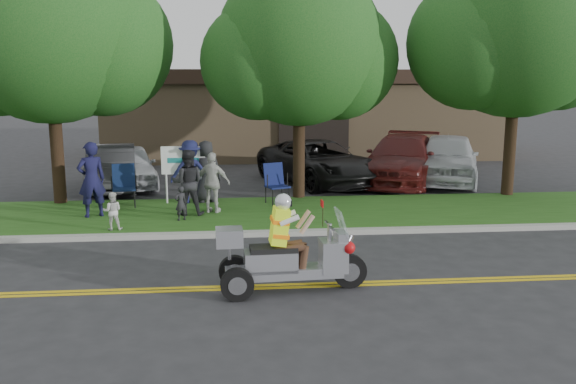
{
  "coord_description": "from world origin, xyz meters",
  "views": [
    {
      "loc": [
        -1.52,
        -10.9,
        3.72
      ],
      "look_at": [
        -0.32,
        2.0,
        1.25
      ],
      "focal_mm": 38.0,
      "sensor_mm": 36.0,
      "label": 1
    }
  ],
  "objects": [
    {
      "name": "lawn_chair_b",
      "position": [
        -0.27,
        6.37,
        0.75
      ],
      "size": [
        0.79,
        0.8,
        1.15
      ],
      "rotation": [
        0.0,
        0.0,
        0.37
      ],
      "color": "black",
      "rests_on": "grass_verge"
    },
    {
      "name": "spectator_chair_a",
      "position": [
        -2.7,
        6.62,
        1.01
      ],
      "size": [
        1.17,
        0.68,
        1.81
      ],
      "primitive_type": "imported",
      "rotation": [
        0.0,
        0.0,
        3.14
      ],
      "color": "#191C46",
      "rests_on": "grass_verge"
    },
    {
      "name": "spectator_adult_mid",
      "position": [
        -2.68,
        5.02,
        0.97
      ],
      "size": [
        0.87,
        0.7,
        1.73
      ],
      "primitive_type": "imported",
      "rotation": [
        0.0,
        0.0,
        3.09
      ],
      "color": "black",
      "rests_on": "grass_verge"
    },
    {
      "name": "parked_car_right",
      "position": [
        4.5,
        10.02,
        0.83
      ],
      "size": [
        4.51,
        6.15,
        1.65
      ],
      "primitive_type": "imported",
      "rotation": [
        0.0,
        0.0,
        -0.44
      ],
      "color": "#4E1412",
      "rests_on": "ground"
    },
    {
      "name": "child_left",
      "position": [
        -2.83,
        4.42,
        0.55
      ],
      "size": [
        0.38,
        0.35,
        0.88
      ],
      "primitive_type": "imported",
      "rotation": [
        0.0,
        0.0,
        3.71
      ],
      "color": "black",
      "rests_on": "grass_verge"
    },
    {
      "name": "parked_car_far_right",
      "position": [
        6.09,
        9.85,
        0.87
      ],
      "size": [
        3.75,
        5.48,
        1.73
      ],
      "primitive_type": "imported",
      "rotation": [
        0.0,
        0.0,
        -0.37
      ],
      "color": "silver",
      "rests_on": "ground"
    },
    {
      "name": "centerline_near",
      "position": [
        0.0,
        -0.58,
        0.01
      ],
      "size": [
        60.0,
        0.1,
        0.01
      ],
      "primitive_type": "cube",
      "color": "gold",
      "rests_on": "ground"
    },
    {
      "name": "spectator_adult_right",
      "position": [
        -2.03,
        5.26,
        0.92
      ],
      "size": [
        1.03,
        0.67,
        1.63
      ],
      "primitive_type": "imported",
      "rotation": [
        0.0,
        0.0,
        2.83
      ],
      "color": "#BABBB4",
      "rests_on": "grass_verge"
    },
    {
      "name": "curb",
      "position": [
        0.0,
        3.05,
        0.06
      ],
      "size": [
        60.0,
        0.25,
        0.12
      ],
      "primitive_type": "cube",
      "color": "#A8A89E",
      "rests_on": "ground"
    },
    {
      "name": "spectator_adult_left",
      "position": [
        -5.14,
        5.05,
        1.09
      ],
      "size": [
        0.85,
        0.73,
        1.96
      ],
      "primitive_type": "imported",
      "rotation": [
        0.0,
        0.0,
        3.59
      ],
      "color": "#141438",
      "rests_on": "grass_verge"
    },
    {
      "name": "business_sign",
      "position": [
        -2.9,
        6.6,
        1.26
      ],
      "size": [
        1.25,
        0.06,
        1.75
      ],
      "color": "silver",
      "rests_on": "ground"
    },
    {
      "name": "centerline_far",
      "position": [
        0.0,
        -0.42,
        0.01
      ],
      "size": [
        60.0,
        0.1,
        0.01
      ],
      "primitive_type": "cube",
      "color": "gold",
      "rests_on": "ground"
    },
    {
      "name": "parked_car_mid",
      "position": [
        1.5,
        10.0,
        0.76
      ],
      "size": [
        4.43,
        6.0,
        1.52
      ],
      "primitive_type": "imported",
      "rotation": [
        0.0,
        0.0,
        0.4
      ],
      "color": "black",
      "rests_on": "ground"
    },
    {
      "name": "parked_car_left",
      "position": [
        -5.5,
        9.59,
        0.73
      ],
      "size": [
        2.23,
        4.61,
        1.46
      ],
      "primitive_type": "imported",
      "rotation": [
        0.0,
        0.0,
        0.16
      ],
      "color": "#333335",
      "rests_on": "ground"
    },
    {
      "name": "tree_mid",
      "position": [
        0.55,
        7.23,
        4.43
      ],
      "size": [
        5.88,
        4.8,
        7.05
      ],
      "color": "#332114",
      "rests_on": "ground"
    },
    {
      "name": "lawn_chair_a",
      "position": [
        -4.55,
        6.33,
        0.77
      ],
      "size": [
        0.72,
        0.74,
        1.18
      ],
      "rotation": [
        0.0,
        0.0,
        0.17
      ],
      "color": "black",
      "rests_on": "grass_verge"
    },
    {
      "name": "parked_car_far_left",
      "position": [
        -5.0,
        10.06,
        0.71
      ],
      "size": [
        2.54,
        4.42,
        1.42
      ],
      "primitive_type": "imported",
      "rotation": [
        0.0,
        0.0,
        0.22
      ],
      "color": "silver",
      "rests_on": "ground"
    },
    {
      "name": "child_right",
      "position": [
        -4.37,
        3.57,
        0.56
      ],
      "size": [
        0.47,
        0.38,
        0.92
      ],
      "primitive_type": "imported",
      "rotation": [
        0.0,
        0.0,
        3.22
      ],
      "color": "silver",
      "rests_on": "grass_verge"
    },
    {
      "name": "ground",
      "position": [
        0.0,
        0.0,
        0.0
      ],
      "size": [
        120.0,
        120.0,
        0.0
      ],
      "primitive_type": "plane",
      "color": "#28282B",
      "rests_on": "ground"
    },
    {
      "name": "tree_left",
      "position": [
        -6.44,
        7.03,
        4.85
      ],
      "size": [
        6.62,
        5.4,
        7.78
      ],
      "color": "#332114",
      "rests_on": "ground"
    },
    {
      "name": "tree_right",
      "position": [
        7.06,
        7.03,
        5.03
      ],
      "size": [
        6.86,
        5.6,
        8.07
      ],
      "color": "#332114",
      "rests_on": "ground"
    },
    {
      "name": "grass_verge",
      "position": [
        0.0,
        5.2,
        0.06
      ],
      "size": [
        60.0,
        4.0,
        0.1
      ],
      "primitive_type": "cube",
      "color": "#234F15",
      "rests_on": "ground"
    },
    {
      "name": "commercial_building",
      "position": [
        2.0,
        18.98,
        2.01
      ],
      "size": [
        18.0,
        8.2,
        4.0
      ],
      "color": "#9E7F5B",
      "rests_on": "ground"
    },
    {
      "name": "spectator_chair_b",
      "position": [
        -2.26,
        6.69,
        1.0
      ],
      "size": [
        0.98,
        0.74,
        1.8
      ],
      "primitive_type": "imported",
      "rotation": [
        0.0,
        0.0,
        3.35
      ],
      "color": "black",
      "rests_on": "grass_verge"
    },
    {
      "name": "trike_scooter",
      "position": [
        -0.62,
        -0.73,
        0.61
      ],
      "size": [
        2.67,
        0.91,
        1.75
      ],
      "rotation": [
        0.0,
        0.0,
        0.05
      ],
      "color": "black",
      "rests_on": "ground"
    }
  ]
}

